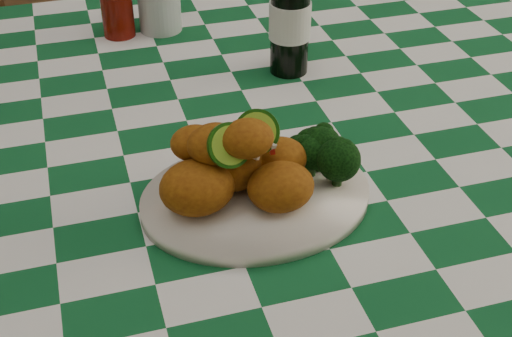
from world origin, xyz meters
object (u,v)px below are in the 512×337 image
object	(u,v)px
dining_table	(199,305)
wooden_chair_right	(320,61)
mason_jar	(159,0)
beer_bottle	(290,5)
plate	(256,198)
fried_chicken_pile	(245,158)
ketchup_bottle	(116,2)

from	to	relation	value
dining_table	wooden_chair_right	xyz separation A→B (m)	(0.48, 0.68, 0.09)
mason_jar	beer_bottle	world-z (taller)	beer_bottle
dining_table	plate	xyz separation A→B (m)	(0.04, -0.22, 0.40)
fried_chicken_pile	wooden_chair_right	distance (m)	1.08
dining_table	wooden_chair_right	bearing A→B (deg)	54.66
dining_table	plate	world-z (taller)	plate
dining_table	mason_jar	world-z (taller)	mason_jar
dining_table	ketchup_bottle	size ratio (longest dim) A/B	13.18
mason_jar	beer_bottle	bearing A→B (deg)	-51.38
dining_table	ketchup_bottle	distance (m)	0.56
dining_table	plate	distance (m)	0.46
plate	beer_bottle	size ratio (longest dim) A/B	1.26
beer_bottle	plate	bearing A→B (deg)	-114.92
fried_chicken_pile	ketchup_bottle	xyz separation A→B (m)	(-0.09, 0.54, -0.01)
plate	fried_chicken_pile	size ratio (longest dim) A/B	1.71
plate	mason_jar	bearing A→B (deg)	92.43
plate	ketchup_bottle	size ratio (longest dim) A/B	2.31
mason_jar	wooden_chair_right	distance (m)	0.69
wooden_chair_right	plate	bearing A→B (deg)	-135.27
dining_table	beer_bottle	world-z (taller)	beer_bottle
plate	ketchup_bottle	xyz separation A→B (m)	(-0.10, 0.54, 0.05)
plate	beer_bottle	distance (m)	0.38
plate	fried_chicken_pile	distance (m)	0.06
plate	ketchup_bottle	world-z (taller)	ketchup_bottle
plate	beer_bottle	xyz separation A→B (m)	(0.15, 0.33, 0.11)
mason_jar	beer_bottle	distance (m)	0.29
ketchup_bottle	wooden_chair_right	xyz separation A→B (m)	(0.54, 0.36, -0.37)
plate	beer_bottle	bearing A→B (deg)	65.08
beer_bottle	wooden_chair_right	world-z (taller)	beer_bottle
ketchup_bottle	beer_bottle	xyz separation A→B (m)	(0.25, -0.22, 0.05)
wooden_chair_right	ketchup_bottle	bearing A→B (deg)	-165.70
fried_chicken_pile	ketchup_bottle	world-z (taller)	fried_chicken_pile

